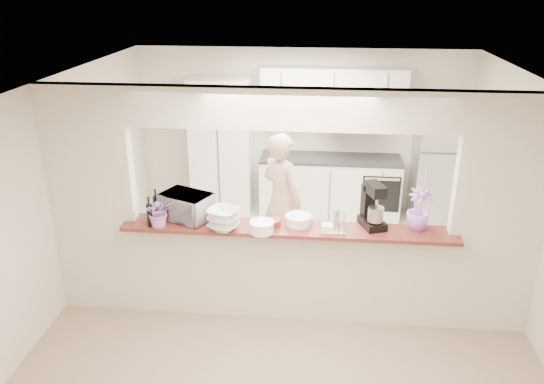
# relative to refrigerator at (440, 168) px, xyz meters

# --- Properties ---
(floor) EXTENTS (6.00, 6.00, 0.00)m
(floor) POSITION_rel_refrigerator_xyz_m (-2.05, -2.65, -0.85)
(floor) COLOR tan
(floor) RESTS_ON ground
(tile_overlay) EXTENTS (5.00, 2.90, 0.01)m
(tile_overlay) POSITION_rel_refrigerator_xyz_m (-2.05, -1.10, -0.84)
(tile_overlay) COLOR silver
(tile_overlay) RESTS_ON floor
(partition) EXTENTS (5.00, 0.15, 2.50)m
(partition) POSITION_rel_refrigerator_xyz_m (-2.05, -2.65, 0.63)
(partition) COLOR beige
(partition) RESTS_ON floor
(bar_counter) EXTENTS (3.40, 0.38, 1.09)m
(bar_counter) POSITION_rel_refrigerator_xyz_m (-2.05, -2.65, -0.27)
(bar_counter) COLOR beige
(bar_counter) RESTS_ON floor
(kitchen_cabinets) EXTENTS (3.15, 0.62, 2.25)m
(kitchen_cabinets) POSITION_rel_refrigerator_xyz_m (-2.24, 0.07, 0.12)
(kitchen_cabinets) COLOR silver
(kitchen_cabinets) RESTS_ON floor
(refrigerator) EXTENTS (0.75, 0.70, 1.70)m
(refrigerator) POSITION_rel_refrigerator_xyz_m (0.00, 0.00, 0.00)
(refrigerator) COLOR #B0B1B6
(refrigerator) RESTS_ON floor
(flower_left) EXTENTS (0.35, 0.33, 0.31)m
(flower_left) POSITION_rel_refrigerator_xyz_m (-3.35, -2.80, 0.40)
(flower_left) COLOR #CB6BA4
(flower_left) RESTS_ON bar_counter
(wine_bottle_a) EXTENTS (0.06, 0.06, 0.31)m
(wine_bottle_a) POSITION_rel_refrigerator_xyz_m (-3.45, -2.58, 0.36)
(wine_bottle_a) COLOR black
(wine_bottle_a) RESTS_ON bar_counter
(wine_bottle_b) EXTENTS (0.06, 0.06, 0.32)m
(wine_bottle_b) POSITION_rel_refrigerator_xyz_m (-3.45, -2.80, 0.36)
(wine_bottle_b) COLOR black
(wine_bottle_b) RESTS_ON bar_counter
(toaster_oven) EXTENTS (0.60, 0.52, 0.28)m
(toaster_oven) POSITION_rel_refrigerator_xyz_m (-3.12, -2.60, 0.38)
(toaster_oven) COLOR #A2A2A7
(toaster_oven) RESTS_ON bar_counter
(serving_bowls) EXTENTS (0.38, 0.38, 0.22)m
(serving_bowls) POSITION_rel_refrigerator_xyz_m (-2.69, -2.82, 0.35)
(serving_bowls) COLOR silver
(serving_bowls) RESTS_ON bar_counter
(plate_stack_a) EXTENTS (0.25, 0.25, 0.11)m
(plate_stack_a) POSITION_rel_refrigerator_xyz_m (-2.30, -2.84, 0.30)
(plate_stack_a) COLOR white
(plate_stack_a) RESTS_ON bar_counter
(plate_stack_b) EXTENTS (0.28, 0.28, 0.10)m
(plate_stack_b) POSITION_rel_refrigerator_xyz_m (-1.95, -2.62, 0.29)
(plate_stack_b) COLOR white
(plate_stack_b) RESTS_ON bar_counter
(red_bowl) EXTENTS (0.15, 0.15, 0.07)m
(red_bowl) POSITION_rel_refrigerator_xyz_m (-2.20, -2.68, 0.28)
(red_bowl) COLOR maroon
(red_bowl) RESTS_ON bar_counter
(tan_bowl) EXTENTS (0.13, 0.13, 0.06)m
(tan_bowl) POSITION_rel_refrigerator_xyz_m (-1.87, -2.57, 0.27)
(tan_bowl) COLOR beige
(tan_bowl) RESTS_ON bar_counter
(utensil_caddy) EXTENTS (0.27, 0.17, 0.25)m
(utensil_caddy) POSITION_rel_refrigerator_xyz_m (-1.60, -2.77, 0.34)
(utensil_caddy) COLOR silver
(utensil_caddy) RESTS_ON bar_counter
(stand_mixer) EXTENTS (0.30, 0.36, 0.47)m
(stand_mixer) POSITION_rel_refrigerator_xyz_m (-1.21, -2.59, 0.45)
(stand_mixer) COLOR black
(stand_mixer) RESTS_ON bar_counter
(flower_right) EXTENTS (0.29, 0.29, 0.43)m
(flower_right) POSITION_rel_refrigerator_xyz_m (-0.75, -2.60, 0.46)
(flower_right) COLOR #D371D0
(flower_right) RESTS_ON bar_counter
(person) EXTENTS (0.74, 0.73, 1.72)m
(person) POSITION_rel_refrigerator_xyz_m (-2.22, -1.47, 0.01)
(person) COLOR tan
(person) RESTS_ON floor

